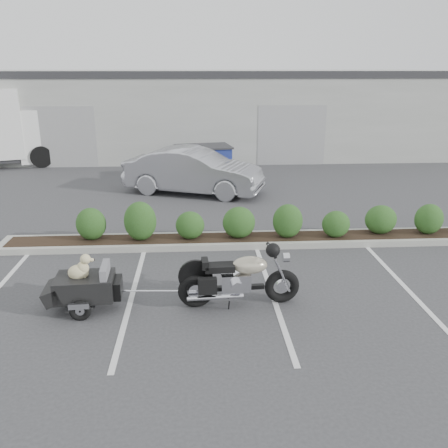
{
  "coord_description": "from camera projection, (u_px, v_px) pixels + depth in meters",
  "views": [
    {
      "loc": [
        -0.22,
        -8.81,
        4.18
      ],
      "look_at": [
        0.39,
        1.48,
        0.75
      ],
      "focal_mm": 38.0,
      "sensor_mm": 36.0,
      "label": 1
    }
  ],
  "objects": [
    {
      "name": "pet_trailer",
      "position": [
        84.0,
        286.0,
        8.48
      ],
      "size": [
        1.8,
        1.01,
        1.07
      ],
      "rotation": [
        0.0,
        0.0,
        0.06
      ],
      "color": "black",
      "rests_on": "ground"
    },
    {
      "name": "dumpster",
      "position": [
        203.0,
        163.0,
        18.05
      ],
      "size": [
        2.26,
        1.75,
        1.34
      ],
      "rotation": [
        0.0,
        0.0,
        0.18
      ],
      "color": "navy",
      "rests_on": "ground"
    },
    {
      "name": "sedan",
      "position": [
        194.0,
        171.0,
        16.22
      ],
      "size": [
        5.0,
        3.16,
        1.56
      ],
      "primitive_type": "imported",
      "rotation": [
        0.0,
        0.0,
        1.22
      ],
      "color": "#B3B3BA",
      "rests_on": "ground"
    },
    {
      "name": "ground",
      "position": [
        209.0,
        282.0,
        9.68
      ],
      "size": [
        90.0,
        90.0,
        0.0
      ],
      "primitive_type": "plane",
      "color": "#38383A",
      "rests_on": "ground"
    },
    {
      "name": "building",
      "position": [
        199.0,
        110.0,
        25.14
      ],
      "size": [
        26.0,
        10.0,
        4.0
      ],
      "primitive_type": "cube",
      "color": "#9EA099",
      "rests_on": "ground"
    },
    {
      "name": "planter_kerb",
      "position": [
        247.0,
        240.0,
        11.79
      ],
      "size": [
        12.0,
        1.0,
        0.15
      ],
      "primitive_type": "cube",
      "color": "#9E9E93",
      "rests_on": "ground"
    },
    {
      "name": "motorcycle",
      "position": [
        239.0,
        279.0,
        8.6
      ],
      "size": [
        2.25,
        0.77,
        1.29
      ],
      "rotation": [
        0.0,
        0.0,
        0.06
      ],
      "color": "black",
      "rests_on": "ground"
    }
  ]
}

